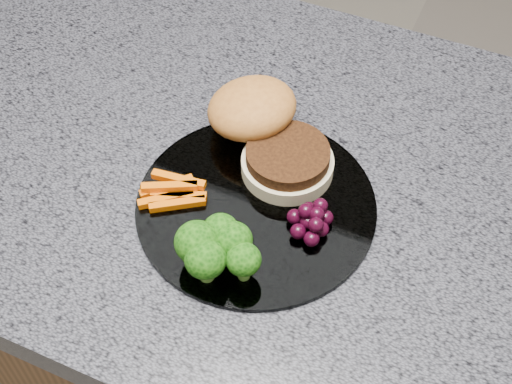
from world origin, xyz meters
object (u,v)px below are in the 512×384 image
at_px(island_cabinet, 212,331).
at_px(burger, 264,129).
at_px(plate, 256,205).
at_px(grape_bunch, 311,220).

distance_m(island_cabinet, burger, 0.51).
bearing_deg(plate, burger, 107.95).
height_order(island_cabinet, burger, burger).
xyz_separation_m(island_cabinet, plate, (0.11, -0.06, 0.47)).
distance_m(plate, burger, 0.09).
bearing_deg(island_cabinet, grape_bunch, -20.87).
bearing_deg(island_cabinet, plate, -29.27).
relative_size(island_cabinet, grape_bunch, 23.36).
xyz_separation_m(plate, grape_bunch, (0.07, -0.01, 0.02)).
distance_m(burger, grape_bunch, 0.13).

